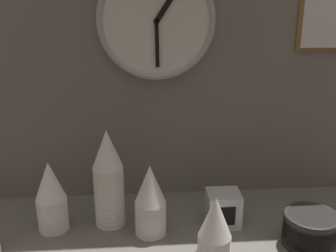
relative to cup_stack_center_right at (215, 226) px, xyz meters
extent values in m
cube|color=slate|center=(-0.05, 0.10, -0.11)|extent=(1.60, 0.56, 0.04)
cube|color=slate|center=(-0.05, 0.37, 0.44)|extent=(1.60, 0.03, 1.05)
cone|color=white|center=(0.00, 0.00, -0.03)|extent=(0.09, 0.09, 0.12)
cone|color=white|center=(0.00, 0.00, -0.01)|extent=(0.09, 0.09, 0.12)
cone|color=white|center=(0.00, 0.00, 0.00)|extent=(0.09, 0.09, 0.12)
cone|color=white|center=(0.00, 0.00, 0.01)|extent=(0.09, 0.09, 0.12)
cone|color=white|center=(0.00, 0.00, 0.03)|extent=(0.09, 0.09, 0.12)
cone|color=white|center=(-0.17, 0.11, -0.03)|extent=(0.09, 0.09, 0.12)
cone|color=white|center=(-0.17, 0.11, -0.01)|extent=(0.09, 0.09, 0.12)
cone|color=white|center=(-0.17, 0.11, 0.00)|extent=(0.09, 0.09, 0.12)
cone|color=white|center=(-0.17, 0.11, 0.01)|extent=(0.09, 0.09, 0.12)
cone|color=white|center=(-0.17, 0.11, 0.03)|extent=(0.09, 0.09, 0.12)
cone|color=white|center=(-0.17, 0.11, 0.04)|extent=(0.09, 0.09, 0.12)
cone|color=white|center=(-0.17, 0.11, 0.06)|extent=(0.09, 0.09, 0.12)
cone|color=white|center=(-0.17, 0.11, 0.07)|extent=(0.09, 0.09, 0.12)
cone|color=white|center=(-0.45, 0.16, -0.03)|extent=(0.09, 0.09, 0.12)
cone|color=white|center=(-0.45, 0.16, -0.01)|extent=(0.09, 0.09, 0.12)
cone|color=white|center=(-0.45, 0.16, 0.00)|extent=(0.09, 0.09, 0.12)
cone|color=white|center=(-0.45, 0.16, 0.01)|extent=(0.09, 0.09, 0.12)
cone|color=white|center=(-0.45, 0.16, 0.03)|extent=(0.09, 0.09, 0.12)
cone|color=white|center=(-0.45, 0.16, 0.04)|extent=(0.09, 0.09, 0.12)
cone|color=white|center=(-0.45, 0.16, 0.06)|extent=(0.09, 0.09, 0.12)
cone|color=white|center=(-0.45, 0.16, 0.07)|extent=(0.09, 0.09, 0.12)
cone|color=white|center=(-0.29, 0.18, -0.03)|extent=(0.09, 0.09, 0.12)
cone|color=white|center=(-0.29, 0.18, -0.01)|extent=(0.09, 0.09, 0.12)
cone|color=white|center=(-0.29, 0.18, 0.00)|extent=(0.09, 0.09, 0.12)
cone|color=white|center=(-0.29, 0.18, 0.01)|extent=(0.09, 0.09, 0.12)
cone|color=white|center=(-0.29, 0.18, 0.03)|extent=(0.09, 0.09, 0.12)
cone|color=white|center=(-0.29, 0.18, 0.04)|extent=(0.09, 0.09, 0.12)
cone|color=white|center=(-0.29, 0.18, 0.06)|extent=(0.09, 0.09, 0.12)
cone|color=white|center=(-0.29, 0.18, 0.07)|extent=(0.09, 0.09, 0.12)
cone|color=white|center=(-0.29, 0.18, 0.08)|extent=(0.09, 0.09, 0.12)
cone|color=white|center=(-0.29, 0.18, 0.10)|extent=(0.09, 0.09, 0.12)
cone|color=white|center=(-0.29, 0.18, 0.11)|extent=(0.09, 0.09, 0.12)
cone|color=white|center=(-0.29, 0.18, 0.13)|extent=(0.09, 0.09, 0.12)
cone|color=white|center=(-0.29, 0.18, 0.14)|extent=(0.09, 0.09, 0.12)
cone|color=white|center=(-0.29, 0.18, 0.15)|extent=(0.09, 0.09, 0.12)
cylinder|color=black|center=(0.27, 0.03, -0.07)|extent=(0.15, 0.15, 0.04)
cylinder|color=black|center=(0.27, 0.03, -0.05)|extent=(0.15, 0.15, 0.04)
cylinder|color=black|center=(0.27, 0.03, -0.03)|extent=(0.15, 0.15, 0.04)
cylinder|color=black|center=(0.27, 0.03, -0.01)|extent=(0.15, 0.15, 0.04)
torus|color=#302D2A|center=(0.27, 0.03, 0.00)|extent=(0.15, 0.15, 0.01)
cylinder|color=white|center=(-0.13, 0.34, 0.49)|extent=(0.35, 0.02, 0.35)
torus|color=#B2B2B7|center=(-0.13, 0.33, 0.49)|extent=(0.35, 0.02, 0.35)
cube|color=black|center=(-0.11, 0.33, 0.53)|extent=(0.06, 0.01, 0.08)
cube|color=black|center=(-0.13, 0.33, 0.43)|extent=(0.01, 0.01, 0.14)
cylinder|color=black|center=(-0.13, 0.33, 0.49)|extent=(0.02, 0.01, 0.02)
cube|color=#B7B7BC|center=(0.05, 0.14, -0.03)|extent=(0.10, 0.09, 0.11)
cube|color=black|center=(0.05, 0.10, -0.03)|extent=(0.05, 0.00, 0.06)
camera|label=1|loc=(-0.19, -0.94, 0.62)|focal=45.00mm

